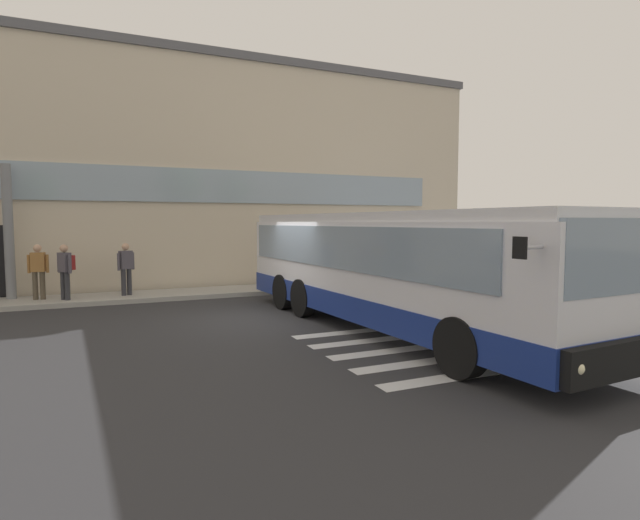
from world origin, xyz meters
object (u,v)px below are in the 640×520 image
object	(u,v)px
entry_support_column	(9,232)
passenger_by_doorway	(66,268)
bus_main_foreground	(390,272)
safety_bollard_yellow	(298,281)
passenger_at_curb_edge	(126,266)
passenger_near_column	(38,269)

from	to	relation	value
entry_support_column	passenger_by_doorway	xyz separation A→B (m)	(1.56, -0.94, -1.08)
bus_main_foreground	safety_bollard_yellow	bearing A→B (deg)	89.32
passenger_at_curb_edge	passenger_near_column	bearing A→B (deg)	177.06
bus_main_foreground	passenger_by_doorway	distance (m)	9.89
entry_support_column	passenger_near_column	bearing A→B (deg)	-35.34
safety_bollard_yellow	passenger_at_curb_edge	bearing A→B (deg)	168.55
passenger_near_column	passenger_at_curb_edge	distance (m)	2.47
safety_bollard_yellow	passenger_by_doorway	bearing A→B (deg)	173.20
passenger_by_doorway	entry_support_column	bearing A→B (deg)	148.75
passenger_near_column	safety_bollard_yellow	xyz separation A→B (m)	(7.93, -1.23, -0.63)
safety_bollard_yellow	passenger_near_column	bearing A→B (deg)	171.16
bus_main_foreground	passenger_near_column	bearing A→B (deg)	137.29
passenger_near_column	passenger_by_doorway	size ratio (longest dim) A/B	1.00
bus_main_foreground	passenger_at_curb_edge	world-z (taller)	bus_main_foreground
safety_bollard_yellow	bus_main_foreground	bearing A→B (deg)	-90.68
entry_support_column	safety_bollard_yellow	size ratio (longest dim) A/B	4.55
bus_main_foreground	passenger_near_column	xyz separation A→B (m)	(-7.86, 7.25, -0.25)
passenger_by_doorway	bus_main_foreground	bearing A→B (deg)	-44.08
passenger_by_doorway	passenger_at_curb_edge	size ratio (longest dim) A/B	1.00
entry_support_column	bus_main_foreground	size ratio (longest dim) A/B	0.37
entry_support_column	passenger_near_column	world-z (taller)	entry_support_column
entry_support_column	safety_bollard_yellow	bearing A→B (deg)	-11.65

